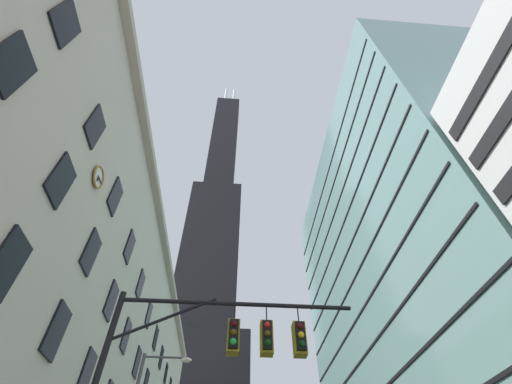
{
  "coord_description": "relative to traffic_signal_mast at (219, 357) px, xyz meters",
  "views": [
    {
      "loc": [
        -3.42,
        -7.07,
        1.54
      ],
      "look_at": [
        -1.22,
        21.41,
        32.1
      ],
      "focal_mm": 23.86,
      "sensor_mm": 36.0,
      "label": 1
    }
  ],
  "objects": [
    {
      "name": "glass_office_midrise",
      "position": [
        23.33,
        24.35,
        19.64
      ],
      "size": [
        17.33,
        44.27,
        50.49
      ],
      "color": "gray",
      "rests_on": "ground"
    },
    {
      "name": "traffic_signal_mast",
      "position": [
        0.0,
        0.0,
        0.0
      ],
      "size": [
        7.9,
        0.63,
        7.43
      ],
      "color": "black",
      "rests_on": "sidewalk_left"
    },
    {
      "name": "dark_skyscraper",
      "position": [
        -7.5,
        82.26,
        50.11
      ],
      "size": [
        25.47,
        25.47,
        187.7
      ],
      "color": "black",
      "rests_on": "ground"
    },
    {
      "name": "station_building",
      "position": [
        -15.49,
        19.77,
        6.6
      ],
      "size": [
        17.11,
        58.72,
        24.45
      ],
      "color": "beige",
      "rests_on": "ground"
    }
  ]
}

